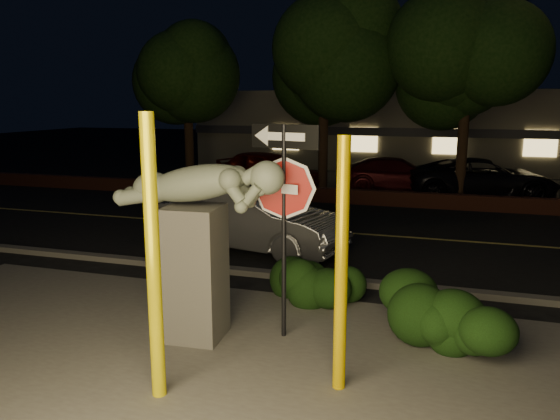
% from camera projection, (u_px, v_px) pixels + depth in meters
% --- Properties ---
extents(ground, '(90.00, 90.00, 0.00)m').
position_uv_depth(ground, '(377.00, 213.00, 17.28)').
color(ground, black).
rests_on(ground, ground).
extents(patio, '(14.00, 6.00, 0.02)m').
position_uv_depth(patio, '(266.00, 378.00, 6.97)').
color(patio, '#4C4944').
rests_on(patio, ground).
extents(road, '(80.00, 8.00, 0.01)m').
position_uv_depth(road, '(362.00, 234.00, 14.47)').
color(road, black).
rests_on(road, ground).
extents(lane_marking, '(80.00, 0.12, 0.00)m').
position_uv_depth(lane_marking, '(362.00, 234.00, 14.46)').
color(lane_marking, '#AF9D46').
rests_on(lane_marking, road).
extents(curb, '(80.00, 0.25, 0.12)m').
position_uv_depth(curb, '(330.00, 280.00, 10.61)').
color(curb, '#4C4944').
rests_on(curb, ground).
extents(brick_wall, '(40.00, 0.35, 0.50)m').
position_uv_depth(brick_wall, '(382.00, 198.00, 18.44)').
color(brick_wall, '#4F2419').
rests_on(brick_wall, ground).
extents(parking_lot, '(40.00, 12.00, 0.01)m').
position_uv_depth(parking_lot, '(398.00, 182.00, 23.83)').
color(parking_lot, black).
rests_on(parking_lot, ground).
extents(building, '(22.00, 10.20, 4.00)m').
position_uv_depth(building, '(412.00, 127.00, 30.92)').
color(building, '#6E6858').
rests_on(building, ground).
extents(tree_far_a, '(4.60, 4.60, 7.43)m').
position_uv_depth(tree_far_a, '(186.00, 52.00, 21.35)').
color(tree_far_a, black).
rests_on(tree_far_a, ground).
extents(tree_far_b, '(5.20, 5.20, 8.41)m').
position_uv_depth(tree_far_b, '(325.00, 29.00, 19.81)').
color(tree_far_b, black).
rests_on(tree_far_b, ground).
extents(tree_far_c, '(4.80, 4.80, 7.84)m').
position_uv_depth(tree_far_c, '(470.00, 34.00, 18.06)').
color(tree_far_c, black).
rests_on(tree_far_c, ground).
extents(yellow_pole_left, '(0.17, 0.17, 3.37)m').
position_uv_depth(yellow_pole_left, '(153.00, 261.00, 6.23)').
color(yellow_pole_left, yellow).
rests_on(yellow_pole_left, ground).
extents(yellow_pole_right, '(0.16, 0.16, 3.11)m').
position_uv_depth(yellow_pole_right, '(341.00, 267.00, 6.42)').
color(yellow_pole_right, '#DEB300').
rests_on(yellow_pole_right, ground).
extents(signpost, '(1.05, 0.27, 3.16)m').
position_uv_depth(signpost, '(284.00, 189.00, 7.76)').
color(signpost, black).
rests_on(signpost, ground).
extents(sculpture, '(2.51, 0.83, 2.69)m').
position_uv_depth(sculpture, '(197.00, 230.00, 7.84)').
color(sculpture, '#4C4944').
rests_on(sculpture, ground).
extents(hedge_center, '(1.97, 1.22, 0.95)m').
position_uv_depth(hedge_center, '(318.00, 276.00, 9.56)').
color(hedge_center, black).
rests_on(hedge_center, ground).
extents(hedge_right, '(1.50, 0.84, 0.97)m').
position_uv_depth(hedge_right, '(459.00, 323.00, 7.51)').
color(hedge_right, black).
rests_on(hedge_right, ground).
extents(hedge_far_right, '(1.64, 1.16, 1.05)m').
position_uv_depth(hedge_far_right, '(441.00, 309.00, 7.90)').
color(hedge_far_right, black).
rests_on(hedge_far_right, ground).
extents(silver_sedan, '(4.70, 2.43, 1.47)m').
position_uv_depth(silver_sedan, '(252.00, 219.00, 12.86)').
color(silver_sedan, silver).
rests_on(silver_sedan, ground).
extents(parked_car_red, '(4.93, 3.36, 1.56)m').
position_uv_depth(parked_car_red, '(267.00, 170.00, 21.73)').
color(parked_car_red, maroon).
rests_on(parked_car_red, ground).
extents(parked_car_darkred, '(4.78, 2.56, 1.32)m').
position_uv_depth(parked_car_darkred, '(396.00, 175.00, 21.21)').
color(parked_car_darkred, '#3F0B10').
rests_on(parked_car_darkred, ground).
extents(parked_car_dark, '(5.48, 3.15, 1.44)m').
position_uv_depth(parked_car_dark, '(482.00, 178.00, 19.83)').
color(parked_car_dark, black).
rests_on(parked_car_dark, ground).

